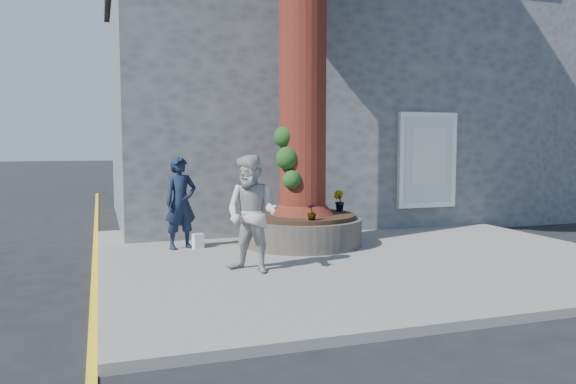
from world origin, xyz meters
name	(u,v)px	position (x,y,z in m)	size (l,w,h in m)	color
ground	(298,277)	(0.00, 0.00, 0.00)	(120.00, 120.00, 0.00)	black
pavement	(357,255)	(1.50, 1.00, 0.06)	(9.00, 8.00, 0.12)	slate
yellow_line	(95,277)	(-3.05, 1.00, 0.00)	(0.10, 30.00, 0.01)	yellow
stone_shop	(296,106)	(2.50, 7.20, 3.16)	(10.30, 8.30, 6.30)	#4D4F52
neighbour_shop	(522,116)	(10.50, 7.20, 3.00)	(6.00, 8.00, 6.00)	#4D4F52
planter	(303,230)	(0.80, 2.00, 0.41)	(2.30, 2.30, 0.60)	black
man	(181,203)	(-1.51, 2.35, 0.98)	(0.63, 0.41, 1.73)	black
woman	(252,214)	(-0.74, 0.07, 1.02)	(0.88, 0.68, 1.81)	#A8A6A0
shopping_bag	(198,241)	(-1.21, 2.25, 0.26)	(0.20, 0.12, 0.28)	white
plant_a	(252,203)	(-0.05, 2.65, 0.90)	(0.19, 0.13, 0.37)	gray
plant_b	(339,201)	(1.65, 2.19, 0.93)	(0.23, 0.23, 0.43)	gray
plant_c	(312,212)	(0.66, 1.15, 0.87)	(0.17, 0.17, 0.30)	gray
plant_d	(285,202)	(0.71, 2.85, 0.87)	(0.27, 0.24, 0.29)	gray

